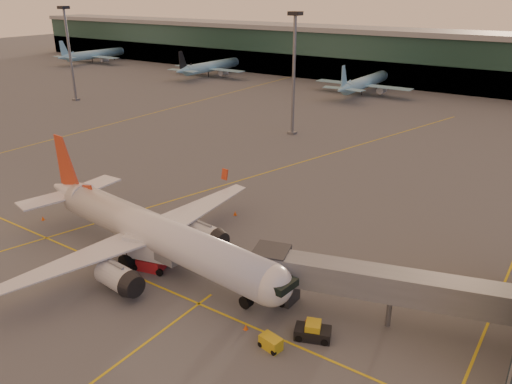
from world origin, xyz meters
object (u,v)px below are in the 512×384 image
Objects in this scene: gpu_cart at (271,343)px; pushback_tug at (313,332)px; catering_truck at (149,250)px; main_airplane at (151,232)px.

pushback_tug is at bearing 64.69° from gpu_cart.
pushback_tug is (21.31, -0.45, -1.63)m from catering_truck.
catering_truck is 19.34m from gpu_cart.
catering_truck is at bearing 179.21° from gpu_cart.
pushback_tug is (22.00, -1.59, -3.27)m from main_airplane.
catering_truck is 1.53× the size of pushback_tug.
main_airplane is 20.47m from gpu_cart.
main_airplane is 2.11m from catering_truck.
catering_truck is at bearing 157.60° from pushback_tug.
catering_truck is at bearing -53.04° from main_airplane.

